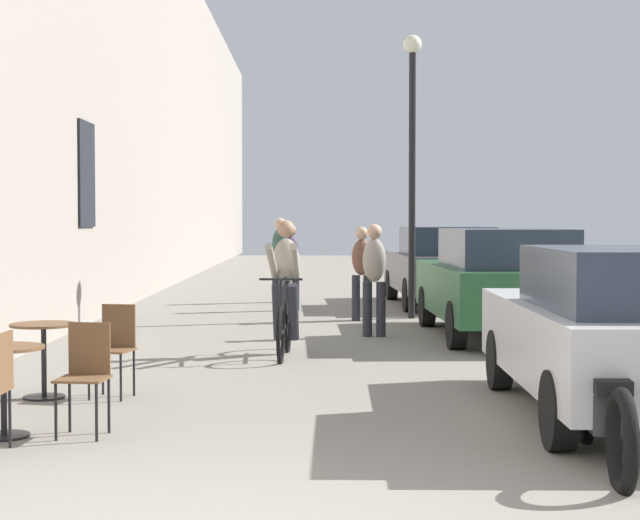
% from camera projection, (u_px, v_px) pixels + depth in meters
% --- Properties ---
extents(building_facade_left, '(0.54, 68.00, 9.15)m').
position_uv_depth(building_facade_left, '(102.00, 66.00, 19.08)').
color(building_facade_left, gray).
rests_on(building_facade_left, ground_plane).
extents(cafe_table_near, '(0.64, 0.64, 0.72)m').
position_uv_depth(cafe_table_near, '(3.00, 371.00, 8.07)').
color(cafe_table_near, black).
rests_on(cafe_table_near, ground_plane).
extents(cafe_chair_near_toward_wall, '(0.42, 0.42, 0.89)m').
position_uv_depth(cafe_chair_near_toward_wall, '(86.00, 370.00, 8.15)').
color(cafe_chair_near_toward_wall, black).
rests_on(cafe_chair_near_toward_wall, ground_plane).
extents(cafe_table_mid, '(0.64, 0.64, 0.72)m').
position_uv_depth(cafe_table_mid, '(44.00, 344.00, 9.84)').
color(cafe_table_mid, black).
rests_on(cafe_table_mid, ground_plane).
extents(cafe_chair_mid_toward_wall, '(0.45, 0.45, 0.89)m').
position_uv_depth(cafe_chair_mid_toward_wall, '(115.00, 343.00, 9.91)').
color(cafe_chair_mid_toward_wall, black).
rests_on(cafe_chair_mid_toward_wall, ground_plane).
extents(cyclist_on_bicycle, '(0.52, 1.76, 1.74)m').
position_uv_depth(cyclist_on_bicycle, '(285.00, 292.00, 12.89)').
color(cyclist_on_bicycle, black).
rests_on(cyclist_on_bicycle, ground_plane).
extents(pedestrian_near, '(0.37, 0.28, 1.65)m').
position_uv_depth(pedestrian_near, '(374.00, 273.00, 15.00)').
color(pedestrian_near, '#26262D').
rests_on(pedestrian_near, ground_plane).
extents(pedestrian_mid, '(0.37, 0.29, 1.60)m').
position_uv_depth(pedestrian_mid, '(362.00, 268.00, 17.37)').
color(pedestrian_mid, '#26262D').
rests_on(pedestrian_mid, ground_plane).
extents(pedestrian_far, '(0.36, 0.27, 1.62)m').
position_uv_depth(pedestrian_far, '(290.00, 262.00, 19.33)').
color(pedestrian_far, '#26262D').
rests_on(pedestrian_far, ground_plane).
extents(pedestrian_furthest, '(0.36, 0.26, 1.75)m').
position_uv_depth(pedestrian_furthest, '(280.00, 255.00, 21.26)').
color(pedestrian_furthest, '#26262D').
rests_on(pedestrian_furthest, ground_plane).
extents(street_lamp, '(0.32, 0.32, 4.90)m').
position_uv_depth(street_lamp, '(412.00, 139.00, 17.73)').
color(street_lamp, black).
rests_on(street_lamp, ground_plane).
extents(parked_car_nearest, '(1.84, 4.20, 1.48)m').
position_uv_depth(parked_car_nearest, '(619.00, 330.00, 8.82)').
color(parked_car_nearest, '#B7B7BC').
rests_on(parked_car_nearest, ground_plane).
extents(parked_car_second, '(1.96, 4.50, 1.59)m').
position_uv_depth(parked_car_second, '(499.00, 281.00, 14.90)').
color(parked_car_second, '#23512D').
rests_on(parked_car_second, ground_plane).
extents(parked_car_third, '(2.00, 4.49, 1.58)m').
position_uv_depth(parked_car_third, '(442.00, 265.00, 20.39)').
color(parked_car_third, '#595960').
rests_on(parked_car_third, ground_plane).
extents(parked_motorcycle, '(0.62, 2.14, 0.92)m').
position_uv_depth(parked_motorcycle, '(602.00, 406.00, 7.22)').
color(parked_motorcycle, black).
rests_on(parked_motorcycle, ground_plane).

